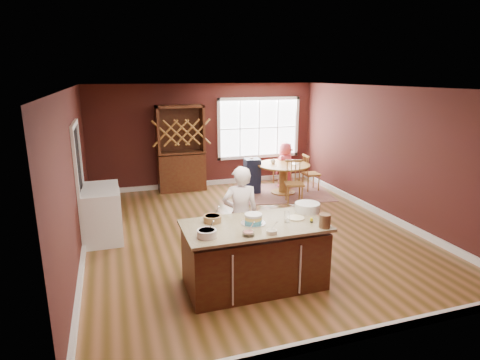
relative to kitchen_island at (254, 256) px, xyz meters
name	(u,v)px	position (x,y,z in m)	size (l,w,h in m)	color
room_shell	(249,162)	(0.60, 1.94, 0.91)	(7.00, 7.00, 7.00)	brown
window	(259,128)	(2.10, 5.41, 1.06)	(2.36, 0.10, 1.66)	white
doorway	(80,185)	(-2.37, 2.54, 0.59)	(0.08, 1.26, 2.13)	white
kitchen_island	(254,256)	(0.00, 0.00, 0.00)	(1.98, 1.04, 0.92)	#40150E
dining_table	(283,173)	(2.27, 4.09, 0.10)	(1.32, 1.32, 0.75)	brown
baker	(240,215)	(0.05, 0.76, 0.35)	(0.58, 0.38, 1.58)	white
layer_cake	(253,219)	(-0.01, 0.03, 0.55)	(0.34, 0.34, 0.14)	silver
bowl_blue	(207,233)	(-0.73, -0.23, 0.53)	(0.25, 0.25, 0.10)	white
bowl_yellow	(212,219)	(-0.53, 0.27, 0.53)	(0.25, 0.25, 0.09)	tan
bowl_pink	(248,234)	(-0.22, -0.36, 0.51)	(0.16, 0.16, 0.06)	white
bowl_olive	(272,232)	(0.09, -0.39, 0.51)	(0.14, 0.14, 0.05)	#F5EEC9
drinking_glass	(287,217)	(0.46, -0.06, 0.56)	(0.08, 0.08, 0.15)	white
dinner_plate	(296,218)	(0.64, 0.03, 0.49)	(0.25, 0.25, 0.02)	#F8EBB2
white_tub	(307,207)	(0.94, 0.27, 0.55)	(0.37, 0.37, 0.13)	white
stoneware_crock	(325,221)	(0.86, -0.41, 0.57)	(0.16, 0.16, 0.19)	brown
toy_figurine	(311,220)	(0.77, -0.19, 0.52)	(0.04, 0.04, 0.07)	yellow
rug	(283,193)	(2.27, 4.09, -0.43)	(2.30, 1.78, 0.01)	brown
chair_east	(311,172)	(3.07, 4.11, 0.04)	(0.40, 0.38, 0.95)	brown
chair_south	(294,182)	(2.20, 3.30, 0.06)	(0.42, 0.40, 1.00)	brown
chair_north	(282,166)	(2.59, 4.90, 0.07)	(0.42, 0.40, 1.01)	brown
seated_woman	(285,165)	(2.56, 4.62, 0.16)	(0.59, 0.38, 1.20)	#D64556
high_chair	(252,175)	(1.54, 4.38, 0.02)	(0.37, 0.37, 0.92)	black
toddler	(251,161)	(1.52, 4.44, 0.37)	(0.18, 0.14, 0.26)	#8CA5BF
table_plate	(294,164)	(2.52, 3.99, 0.32)	(0.19, 0.19, 0.01)	beige
table_cup	(273,162)	(2.05, 4.24, 0.36)	(0.13, 0.13, 0.10)	white
hutch	(181,149)	(-0.11, 5.16, 0.65)	(1.19, 0.50, 2.18)	#341B10
washer	(102,218)	(-2.04, 2.22, 0.03)	(0.65, 0.63, 0.94)	white
dryer	(103,207)	(-2.04, 2.86, 0.02)	(0.63, 0.61, 0.92)	silver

